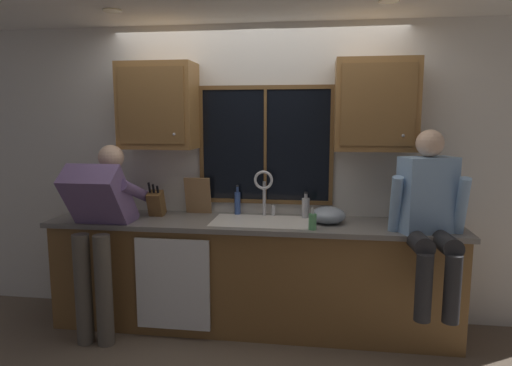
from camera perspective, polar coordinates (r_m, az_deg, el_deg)
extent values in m
cube|color=silver|center=(3.99, 0.18, 1.29)|extent=(5.70, 0.12, 2.55)
cylinder|color=#FFEAB2|center=(3.69, -17.81, 20.14)|extent=(0.14, 0.14, 0.01)
cylinder|color=#FFEAB2|center=(3.39, 16.56, 21.31)|extent=(0.14, 0.14, 0.01)
cube|color=black|center=(3.89, 1.21, 4.80)|extent=(1.10, 0.02, 0.95)
cube|color=brown|center=(3.88, 1.21, 12.07)|extent=(1.17, 0.02, 0.04)
cube|color=brown|center=(3.94, 1.17, -2.36)|extent=(1.17, 0.02, 0.04)
cube|color=brown|center=(3.99, -6.95, 4.83)|extent=(0.04, 0.02, 0.95)
cube|color=brown|center=(3.86, 9.62, 4.66)|extent=(0.03, 0.02, 0.95)
cube|color=brown|center=(3.88, 1.19, 4.79)|extent=(0.02, 0.02, 0.95)
cube|color=brown|center=(3.85, -0.56, -11.78)|extent=(3.30, 0.58, 0.88)
cube|color=slate|center=(3.70, -0.62, -5.18)|extent=(3.36, 0.62, 0.04)
cube|color=white|center=(3.69, -10.55, -12.57)|extent=(0.60, 0.02, 0.74)
cube|color=olive|center=(3.95, -12.31, 9.53)|extent=(0.64, 0.33, 0.72)
cube|color=brown|center=(3.79, -13.22, 9.56)|extent=(0.56, 0.01, 0.62)
sphere|color=#B2B2B7|center=(3.71, -10.39, 6.12)|extent=(0.02, 0.02, 0.02)
cube|color=olive|center=(3.73, 14.96, 9.52)|extent=(0.64, 0.33, 0.72)
cube|color=brown|center=(3.56, 15.29, 9.58)|extent=(0.56, 0.01, 0.62)
sphere|color=#B2B2B7|center=(3.58, 18.21, 5.76)|extent=(0.02, 0.02, 0.02)
cube|color=white|center=(3.70, 0.63, -5.03)|extent=(0.80, 0.46, 0.02)
cube|color=beige|center=(3.75, -2.42, -6.42)|extent=(0.36, 0.42, 0.20)
cube|color=beige|center=(3.70, 3.72, -6.63)|extent=(0.36, 0.42, 0.20)
cube|color=white|center=(3.72, 0.63, -6.53)|extent=(0.04, 0.42, 0.20)
cylinder|color=silver|center=(3.88, 1.06, -1.99)|extent=(0.03, 0.03, 0.30)
torus|color=silver|center=(3.79, 0.95, 0.38)|extent=(0.16, 0.02, 0.16)
cylinder|color=silver|center=(3.89, 2.23, -3.47)|extent=(0.03, 0.03, 0.09)
cylinder|color=#595147|center=(3.83, -21.10, -12.50)|extent=(0.13, 0.13, 0.88)
cylinder|color=#595147|center=(3.75, -18.78, -12.81)|extent=(0.13, 0.13, 0.88)
cube|color=slate|center=(3.75, -19.26, -2.10)|extent=(0.44, 0.52, 0.60)
sphere|color=beige|center=(3.92, -17.94, 3.12)|extent=(0.21, 0.21, 0.21)
cylinder|color=slate|center=(4.01, -20.91, -0.82)|extent=(0.09, 0.52, 0.26)
cylinder|color=slate|center=(3.81, -15.12, -1.00)|extent=(0.09, 0.52, 0.26)
cylinder|color=#262628|center=(3.37, 19.96, -7.07)|extent=(0.14, 0.43, 0.16)
cylinder|color=#262628|center=(3.41, 22.95, -7.04)|extent=(0.14, 0.43, 0.16)
cylinder|color=#262628|center=(3.24, 20.54, -12.36)|extent=(0.11, 0.11, 0.46)
cylinder|color=#262628|center=(3.28, 23.68, -12.26)|extent=(0.11, 0.11, 0.46)
cube|color=#8CB2DB|center=(3.53, 20.92, -1.42)|extent=(0.45, 0.33, 0.56)
sphere|color=beige|center=(3.49, 21.24, 4.74)|extent=(0.20, 0.20, 0.20)
cylinder|color=#8CB2DB|center=(3.45, 17.30, -2.81)|extent=(0.08, 0.20, 0.47)
cylinder|color=#8CB2DB|center=(3.56, 24.64, -2.88)|extent=(0.08, 0.20, 0.47)
cube|color=brown|center=(3.96, -12.55, -2.63)|extent=(0.12, 0.18, 0.25)
cylinder|color=black|center=(3.90, -13.40, -0.56)|extent=(0.02, 0.05, 0.09)
cylinder|color=black|center=(3.89, -12.91, -0.68)|extent=(0.02, 0.04, 0.08)
cylinder|color=black|center=(3.88, -12.41, -0.79)|extent=(0.02, 0.04, 0.06)
cube|color=#997047|center=(3.99, -7.40, -1.61)|extent=(0.23, 0.09, 0.33)
ellipsoid|color=#8C99A8|center=(3.67, 9.15, -4.07)|extent=(0.28, 0.28, 0.14)
cylinder|color=#59A566|center=(3.44, 7.20, -4.91)|extent=(0.06, 0.06, 0.12)
cylinder|color=silver|center=(3.42, 7.22, -3.61)|extent=(0.02, 0.02, 0.04)
cylinder|color=silver|center=(3.40, 7.23, -3.28)|extent=(0.01, 0.04, 0.01)
cylinder|color=#B7B7BC|center=(3.82, 6.33, -3.19)|extent=(0.06, 0.06, 0.17)
cylinder|color=#929296|center=(3.80, 6.35, -1.64)|extent=(0.03, 0.03, 0.04)
cylinder|color=black|center=(3.80, 6.36, -1.24)|extent=(0.03, 0.03, 0.01)
cylinder|color=#334C8C|center=(3.94, -2.37, -2.60)|extent=(0.05, 0.05, 0.20)
cylinder|color=navy|center=(3.91, -2.38, -0.83)|extent=(0.02, 0.02, 0.05)
cylinder|color=black|center=(3.91, -2.38, -0.38)|extent=(0.03, 0.03, 0.01)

